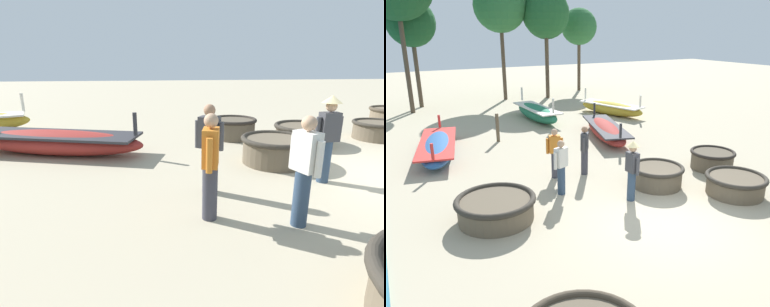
# 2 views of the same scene
# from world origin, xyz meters

# --- Properties ---
(ground_plane) EXTENTS (80.00, 80.00, 0.00)m
(ground_plane) POSITION_xyz_m (0.00, 0.00, 0.00)
(ground_plane) COLOR tan
(coracle_center) EXTENTS (1.67, 1.67, 0.57)m
(coracle_center) POSITION_xyz_m (2.82, 0.38, 0.31)
(coracle_center) COLOR brown
(coracle_center) RESTS_ON ground
(coracle_far_left) EXTENTS (1.95, 1.95, 0.60)m
(coracle_far_left) POSITION_xyz_m (-3.52, 2.07, 0.33)
(coracle_far_left) COLOR brown
(coracle_far_left) RESTS_ON ground
(coracle_tilted) EXTENTS (1.57, 1.57, 0.62)m
(coracle_tilted) POSITION_xyz_m (1.27, 1.90, 0.34)
(coracle_tilted) COLOR brown
(coracle_tilted) RESTS_ON ground
(coracle_beside_post) EXTENTS (1.45, 1.45, 0.62)m
(coracle_beside_post) POSITION_xyz_m (3.84, 2.18, 0.33)
(coracle_beside_post) COLOR brown
(coracle_beside_post) RESTS_ON ground
(long_boat_white_hull) EXTENTS (2.10, 4.81, 1.04)m
(long_boat_white_hull) POSITION_xyz_m (-3.98, 8.00, 0.31)
(long_boat_white_hull) COLOR #285693
(long_boat_white_hull) RESTS_ON ground
(long_boat_green_hull) EXTENTS (2.40, 4.69, 1.11)m
(long_boat_green_hull) POSITION_xyz_m (2.75, 7.09, 0.32)
(long_boat_green_hull) COLOR maroon
(long_boat_green_hull) RESTS_ON ground
(long_boat_red_hull) EXTENTS (1.19, 4.24, 1.43)m
(long_boat_red_hull) POSITION_xyz_m (1.36, 11.47, 0.41)
(long_boat_red_hull) COLOR #237551
(long_boat_red_hull) RESTS_ON ground
(long_boat_blue_hull) EXTENTS (2.23, 4.17, 1.27)m
(long_boat_blue_hull) POSITION_xyz_m (5.44, 10.82, 0.37)
(long_boat_blue_hull) COLOR gold
(long_boat_blue_hull) RESTS_ON ground
(fisherman_standing_right) EXTENTS (0.50, 0.32, 1.57)m
(fisherman_standing_right) POSITION_xyz_m (-1.47, 2.69, 0.84)
(fisherman_standing_right) COLOR #2D425B
(fisherman_standing_right) RESTS_ON ground
(fisherman_standing_left) EXTENTS (0.36, 0.53, 1.67)m
(fisherman_standing_left) POSITION_xyz_m (0.02, 1.44, 0.96)
(fisherman_standing_left) COLOR #2D425B
(fisherman_standing_left) RESTS_ON ground
(fisherman_crouching) EXTENTS (0.51, 0.31, 1.57)m
(fisherman_crouching) POSITION_xyz_m (-1.10, 3.91, 0.84)
(fisherman_crouching) COLOR #383842
(fisherman_crouching) RESTS_ON ground
(fisherman_hauling) EXTENTS (0.38, 0.45, 1.57)m
(fisherman_hauling) POSITION_xyz_m (-0.15, 3.74, 0.84)
(fisherman_hauling) COLOR #383842
(fisherman_hauling) RESTS_ON ground
(mooring_post_inland) EXTENTS (0.14, 0.14, 1.17)m
(mooring_post_inland) POSITION_xyz_m (-1.52, 8.63, 0.59)
(mooring_post_inland) COLOR brown
(mooring_post_inland) RESTS_ON ground
(tree_tall_back) EXTENTS (3.29, 3.29, 7.50)m
(tree_tall_back) POSITION_xyz_m (1.81, 18.09, 5.83)
(tree_tall_back) COLOR #4C3D2D
(tree_tall_back) RESTS_ON ground
(tree_rightmost) EXTENTS (3.04, 3.04, 6.94)m
(tree_rightmost) POSITION_xyz_m (4.54, 17.32, 5.39)
(tree_rightmost) COLOR #4C3D2D
(tree_rightmost) RESTS_ON ground
(tree_right_mid) EXTENTS (2.70, 2.70, 6.15)m
(tree_right_mid) POSITION_xyz_m (-3.43, 17.99, 4.77)
(tree_right_mid) COLOR #4C3D2D
(tree_right_mid) RESTS_ON ground
(tree_center) EXTENTS (2.98, 2.98, 6.78)m
(tree_center) POSITION_xyz_m (4.79, 17.85, 5.27)
(tree_center) COLOR #4C3D2D
(tree_center) RESTS_ON ground
(tree_leftmost) EXTENTS (2.61, 2.61, 5.95)m
(tree_leftmost) POSITION_xyz_m (8.03, 19.33, 4.61)
(tree_leftmost) COLOR #4C3D2D
(tree_leftmost) RESTS_ON ground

